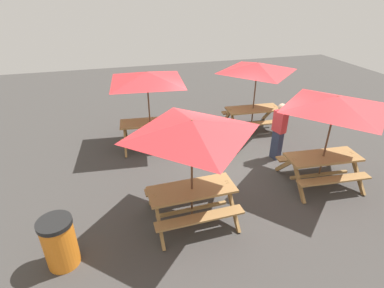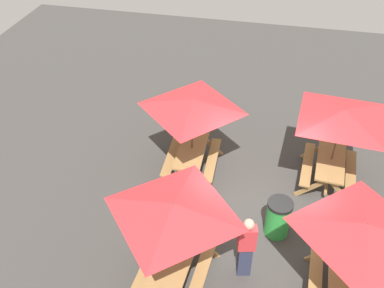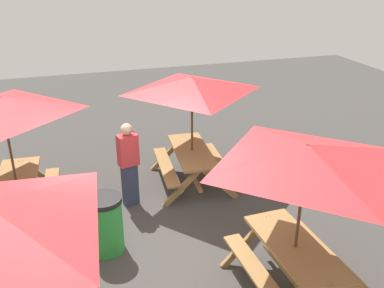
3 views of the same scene
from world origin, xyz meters
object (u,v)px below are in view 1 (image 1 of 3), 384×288
at_px(picnic_table_0, 335,109).
at_px(picnic_table_3, 147,82).
at_px(picnic_table_2, 257,72).
at_px(trash_bin_orange, 60,242).
at_px(picnic_table_1, 192,135).
at_px(person_standing, 279,130).
at_px(trash_bin_green, 227,139).

bearing_deg(picnic_table_0, picnic_table_3, 144.18).
height_order(picnic_table_2, trash_bin_orange, picnic_table_2).
bearing_deg(picnic_table_2, picnic_table_1, -126.95).
relative_size(trash_bin_orange, person_standing, 0.59).
bearing_deg(person_standing, picnic_table_0, 4.25).
bearing_deg(trash_bin_green, picnic_table_1, -125.67).
bearing_deg(trash_bin_orange, picnic_table_0, 8.97).
bearing_deg(picnic_table_3, trash_bin_green, -25.23).
xyz_separation_m(picnic_table_1, trash_bin_green, (1.72, 2.40, -1.49)).
bearing_deg(picnic_table_0, trash_bin_orange, -166.70).
distance_m(picnic_table_0, trash_bin_green, 3.03).
height_order(picnic_table_3, trash_bin_green, picnic_table_3).
distance_m(picnic_table_2, person_standing, 2.29).
xyz_separation_m(trash_bin_green, person_standing, (1.28, -0.62, 0.39)).
bearing_deg(picnic_table_1, trash_bin_green, 52.44).
bearing_deg(trash_bin_orange, picnic_table_3, 61.87).
relative_size(picnic_table_2, trash_bin_green, 2.38).
relative_size(picnic_table_1, trash_bin_green, 2.38).
distance_m(trash_bin_green, person_standing, 1.47).
bearing_deg(trash_bin_green, picnic_table_2, 43.28).
bearing_deg(picnic_table_0, picnic_table_2, 98.64).
bearing_deg(trash_bin_orange, trash_bin_green, 34.51).
height_order(trash_bin_green, person_standing, person_standing).
xyz_separation_m(picnic_table_2, trash_bin_green, (-1.47, -1.39, -1.49)).
bearing_deg(picnic_table_3, picnic_table_0, -35.10).
relative_size(picnic_table_3, trash_bin_green, 2.87).
bearing_deg(picnic_table_3, picnic_table_2, 8.03).
xyz_separation_m(picnic_table_1, trash_bin_orange, (-2.55, -0.53, -1.49)).
bearing_deg(person_standing, picnic_table_1, -73.07).
bearing_deg(trash_bin_orange, picnic_table_2, 36.97).
bearing_deg(picnic_table_3, trash_bin_orange, -113.08).
height_order(picnic_table_2, picnic_table_3, same).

